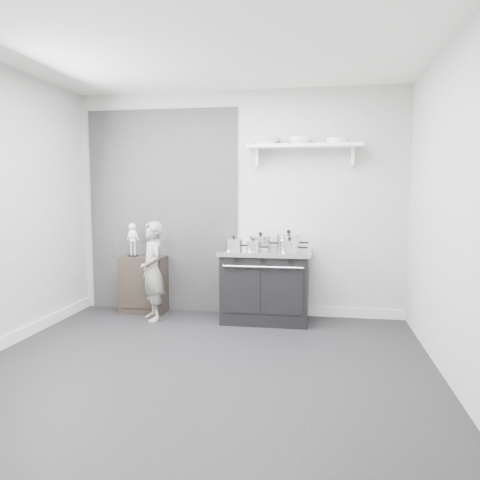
% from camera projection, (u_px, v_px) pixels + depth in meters
% --- Properties ---
extents(ground, '(4.00, 4.00, 0.00)m').
position_uv_depth(ground, '(202.00, 365.00, 4.06)').
color(ground, black).
rests_on(ground, ground).
extents(room_shell, '(4.02, 3.62, 2.71)m').
position_uv_depth(room_shell, '(195.00, 175.00, 4.05)').
color(room_shell, '#9D9D9B').
rests_on(room_shell, ground).
extents(wall_shelf, '(1.30, 0.26, 0.24)m').
position_uv_depth(wall_shelf, '(304.00, 147.00, 5.36)').
color(wall_shelf, white).
rests_on(wall_shelf, room_shell).
extents(stove, '(1.04, 0.65, 0.83)m').
position_uv_depth(stove, '(266.00, 285.00, 5.40)').
color(stove, black).
rests_on(stove, ground).
extents(side_cabinet, '(0.54, 0.32, 0.70)m').
position_uv_depth(side_cabinet, '(144.00, 284.00, 5.79)').
color(side_cabinet, black).
rests_on(side_cabinet, ground).
extents(child, '(0.47, 0.50, 1.15)m').
position_uv_depth(child, '(152.00, 271.00, 5.43)').
color(child, slate).
rests_on(child, ground).
extents(pot_front_left, '(0.29, 0.20, 0.17)m').
position_uv_depth(pot_front_left, '(234.00, 244.00, 5.29)').
color(pot_front_left, silver).
rests_on(pot_front_left, stove).
extents(pot_back_left, '(0.35, 0.26, 0.19)m').
position_uv_depth(pot_back_left, '(260.00, 242.00, 5.51)').
color(pot_back_left, silver).
rests_on(pot_back_left, stove).
extents(pot_back_right, '(0.37, 0.29, 0.23)m').
position_uv_depth(pot_back_right, '(289.00, 242.00, 5.40)').
color(pot_back_right, silver).
rests_on(pot_back_right, stove).
extents(pot_front_right, '(0.30, 0.22, 0.17)m').
position_uv_depth(pot_front_right, '(290.00, 246.00, 5.11)').
color(pot_front_right, silver).
rests_on(pot_front_right, stove).
extents(pot_front_center, '(0.25, 0.16, 0.15)m').
position_uv_depth(pot_front_center, '(254.00, 246.00, 5.24)').
color(pot_front_center, silver).
rests_on(pot_front_center, stove).
extents(skeleton_full, '(0.13, 0.08, 0.47)m').
position_uv_depth(skeleton_full, '(133.00, 237.00, 5.75)').
color(skeleton_full, beige).
rests_on(skeleton_full, side_cabinet).
extents(skeleton_torso, '(0.11, 0.07, 0.38)m').
position_uv_depth(skeleton_torso, '(154.00, 241.00, 5.71)').
color(skeleton_torso, beige).
rests_on(skeleton_torso, side_cabinet).
extents(bowl_large, '(0.33, 0.33, 0.08)m').
position_uv_depth(bowl_large, '(266.00, 141.00, 5.42)').
color(bowl_large, white).
rests_on(bowl_large, wall_shelf).
extents(bowl_small, '(0.25, 0.25, 0.08)m').
position_uv_depth(bowl_small, '(300.00, 141.00, 5.36)').
color(bowl_small, white).
rests_on(bowl_small, wall_shelf).
extents(plate_stack, '(0.25, 0.25, 0.06)m').
position_uv_depth(plate_stack, '(337.00, 141.00, 5.29)').
color(plate_stack, silver).
rests_on(plate_stack, wall_shelf).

